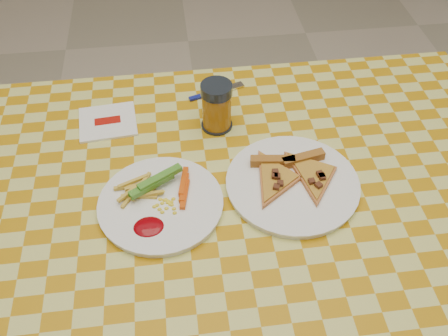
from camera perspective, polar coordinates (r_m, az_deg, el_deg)
The scene contains 8 objects.
table at distance 1.06m, azimuth 1.36°, elevation -5.79°, with size 1.28×0.88×0.76m.
plate_left at distance 0.99m, azimuth -7.23°, elevation -4.17°, with size 0.24×0.24×0.01m, color white.
plate_right at distance 1.03m, azimuth 7.81°, elevation -1.87°, with size 0.27×0.27×0.01m, color white.
fries_veggies at distance 0.99m, azimuth -7.84°, elevation -2.93°, with size 0.17×0.16×0.04m.
pizza_slices at distance 1.03m, azimuth 7.86°, elevation -0.75°, with size 0.22×0.20×0.02m.
drink_glass at distance 1.12m, azimuth -0.85°, elevation 7.04°, with size 0.07×0.07×0.12m.
napkin at distance 1.19m, azimuth -13.14°, elevation 5.18°, with size 0.14×0.13×0.01m.
fork at distance 1.25m, azimuth -0.77°, elevation 8.77°, with size 0.14×0.06×0.01m.
Camera 1 is at (-0.11, -0.64, 1.52)m, focal length 40.00 mm.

